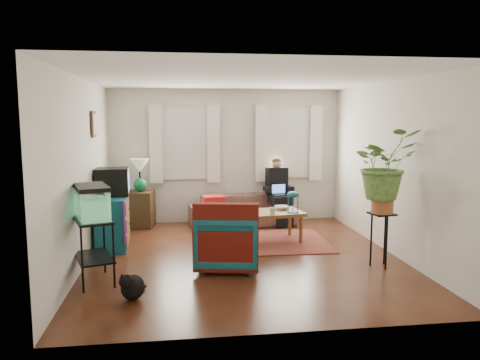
{
  "coord_description": "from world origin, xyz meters",
  "views": [
    {
      "loc": [
        -0.95,
        -6.65,
        2.04
      ],
      "look_at": [
        0.0,
        0.4,
        1.1
      ],
      "focal_mm": 35.0,
      "sensor_mm": 36.0,
      "label": 1
    }
  ],
  "objects": [
    {
      "name": "serape_throw",
      "position": [
        -0.34,
        -0.76,
        0.6
      ],
      "size": [
        0.87,
        0.35,
        0.7
      ],
      "primitive_type": "cube",
      "rotation": [
        0.0,
        0.0,
        -0.19
      ],
      "color": "#9E0A0A",
      "rests_on": "armchair"
    },
    {
      "name": "curtains_right",
      "position": [
        1.25,
        2.4,
        1.55
      ],
      "size": [
        1.36,
        0.06,
        1.5
      ],
      "primitive_type": "cube",
      "color": "white",
      "rests_on": "wall_back"
    },
    {
      "name": "curtains_left",
      "position": [
        -0.8,
        2.4,
        1.55
      ],
      "size": [
        1.36,
        0.06,
        1.5
      ],
      "primitive_type": "cube",
      "color": "white",
      "rests_on": "wall_back"
    },
    {
      "name": "snack_tray",
      "position": [
        0.13,
        0.96,
        0.53
      ],
      "size": [
        0.42,
        0.42,
        0.04
      ],
      "primitive_type": "cylinder",
      "rotation": [
        0.0,
        0.0,
        0.13
      ],
      "color": "#B21414",
      "rests_on": "coffee_table"
    },
    {
      "name": "aquarium",
      "position": [
        -2.0,
        -0.81,
        1.03
      ],
      "size": [
        0.55,
        0.74,
        0.43
      ],
      "primitive_type": "cube",
      "rotation": [
        0.0,
        0.0,
        0.32
      ],
      "color": "#7FD899",
      "rests_on": "aquarium_stand"
    },
    {
      "name": "bowl",
      "position": [
        0.8,
        0.99,
        0.53
      ],
      "size": [
        0.27,
        0.27,
        0.06
      ],
      "primitive_type": "imported",
      "rotation": [
        0.0,
        0.0,
        0.13
      ],
      "color": "white",
      "rests_on": "coffee_table"
    },
    {
      "name": "area_rug",
      "position": [
        0.49,
        0.78,
        0.01
      ],
      "size": [
        2.03,
        1.64,
        0.01
      ],
      "primitive_type": "cube",
      "rotation": [
        0.0,
        0.0,
        -0.02
      ],
      "color": "brown",
      "rests_on": "floor"
    },
    {
      "name": "ceiling",
      "position": [
        0.0,
        0.0,
        2.6
      ],
      "size": [
        4.5,
        5.0,
        0.01
      ],
      "primitive_type": "cube",
      "color": "white",
      "rests_on": "wall_back"
    },
    {
      "name": "window_left",
      "position": [
        -0.8,
        2.48,
        1.55
      ],
      "size": [
        1.08,
        0.04,
        1.38
      ],
      "primitive_type": "cube",
      "color": "white",
      "rests_on": "wall_back"
    },
    {
      "name": "aquarium_stand",
      "position": [
        -2.0,
        -0.81,
        0.41
      ],
      "size": [
        0.61,
        0.82,
        0.81
      ],
      "primitive_type": "cube",
      "rotation": [
        0.0,
        0.0,
        0.32
      ],
      "color": "black",
      "rests_on": "floor"
    },
    {
      "name": "wall_right",
      "position": [
        2.25,
        0.0,
        1.3
      ],
      "size": [
        0.01,
        5.0,
        2.6
      ],
      "primitive_type": "cube",
      "color": "silver",
      "rests_on": "floor"
    },
    {
      "name": "wall_left",
      "position": [
        -2.25,
        0.0,
        1.3
      ],
      "size": [
        0.01,
        5.0,
        2.6
      ],
      "primitive_type": "cube",
      "color": "silver",
      "rests_on": "floor"
    },
    {
      "name": "window_right",
      "position": [
        1.25,
        2.48,
        1.55
      ],
      "size": [
        1.08,
        0.04,
        1.38
      ],
      "primitive_type": "cube",
      "color": "white",
      "rests_on": "wall_back"
    },
    {
      "name": "dresser",
      "position": [
        -1.99,
        0.8,
        0.41
      ],
      "size": [
        0.5,
        0.93,
        0.82
      ],
      "primitive_type": "cube",
      "rotation": [
        0.0,
        0.0,
        0.04
      ],
      "color": "#105A60",
      "rests_on": "floor"
    },
    {
      "name": "cup_b",
      "position": [
        0.56,
        0.64,
        0.56
      ],
      "size": [
        0.12,
        0.12,
        0.1
      ],
      "primitive_type": "imported",
      "rotation": [
        0.0,
        0.0,
        0.13
      ],
      "color": "beige",
      "rests_on": "coffee_table"
    },
    {
      "name": "table_lamp",
      "position": [
        -1.65,
        2.17,
        0.97
      ],
      "size": [
        0.4,
        0.4,
        0.62
      ],
      "primitive_type": null,
      "rotation": [
        0.0,
        0.0,
        -0.16
      ],
      "color": "white",
      "rests_on": "side_table"
    },
    {
      "name": "sofa",
      "position": [
        0.27,
        2.05,
        0.39
      ],
      "size": [
        2.06,
        1.02,
        0.78
      ],
      "primitive_type": "imported",
      "rotation": [
        0.0,
        0.0,
        0.12
      ],
      "color": "brown",
      "rests_on": "floor"
    },
    {
      "name": "armchair",
      "position": [
        -0.28,
        -0.43,
        0.42
      ],
      "size": [
        0.96,
        0.91,
        0.85
      ],
      "primitive_type": "imported",
      "rotation": [
        0.0,
        0.0,
        2.96
      ],
      "color": "#106264",
      "rests_on": "floor"
    },
    {
      "name": "floor",
      "position": [
        0.0,
        0.0,
        0.0
      ],
      "size": [
        4.5,
        5.0,
        0.01
      ],
      "primitive_type": "cube",
      "color": "#4F2B14",
      "rests_on": "ground"
    },
    {
      "name": "seated_person",
      "position": [
        0.98,
        2.14,
        0.59
      ],
      "size": [
        0.57,
        0.67,
        1.18
      ],
      "primitive_type": null,
      "rotation": [
        0.0,
        0.0,
        0.12
      ],
      "color": "black",
      "rests_on": "sofa"
    },
    {
      "name": "wall_front",
      "position": [
        0.0,
        -2.5,
        1.3
      ],
      "size": [
        4.5,
        0.01,
        2.6
      ],
      "primitive_type": "cube",
      "color": "silver",
      "rests_on": "floor"
    },
    {
      "name": "wall_back",
      "position": [
        0.0,
        2.5,
        1.3
      ],
      "size": [
        4.5,
        0.01,
        2.6
      ],
      "primitive_type": "cube",
      "color": "silver",
      "rests_on": "floor"
    },
    {
      "name": "side_table",
      "position": [
        -1.65,
        2.17,
        0.34
      ],
      "size": [
        0.53,
        0.53,
        0.68
      ],
      "primitive_type": "cube",
      "rotation": [
        0.0,
        0.0,
        -0.16
      ],
      "color": "#3F2817",
      "rests_on": "floor"
    },
    {
      "name": "cup_a",
      "position": [
        0.22,
        0.69,
        0.56
      ],
      "size": [
        0.15,
        0.15,
        0.11
      ],
      "primitive_type": "imported",
      "rotation": [
        0.0,
        0.0,
        0.13
      ],
      "color": "white",
      "rests_on": "coffee_table"
    },
    {
      "name": "potted_plant",
      "position": [
        1.81,
        -0.7,
        1.28
      ],
      "size": [
        0.99,
        0.9,
        0.96
      ],
      "primitive_type": "imported",
      "rotation": [
        0.0,
        0.0,
        0.19
      ],
      "color": "#599947",
      "rests_on": "plant_stand"
    },
    {
      "name": "plant_stand",
      "position": [
        1.81,
        -0.7,
        0.38
      ],
      "size": [
        0.37,
        0.37,
        0.76
      ],
      "primitive_type": "cube",
      "rotation": [
        0.0,
        0.0,
        0.19
      ],
      "color": "black",
      "rests_on": "floor"
    },
    {
      "name": "coffee_table",
      "position": [
        0.48,
        0.84,
        0.25
      ],
      "size": [
        1.3,
        0.82,
        0.51
      ],
      "primitive_type": "cube",
      "rotation": [
        0.0,
        0.0,
        0.13
      ],
      "color": "brown",
      "rests_on": "floor"
    },
    {
      "name": "picture_frame",
      "position": [
        -2.21,
        0.85,
        1.95
      ],
      "size": [
        0.04,
        0.32,
        0.4
      ],
      "primitive_type": "cube",
      "color": "#3D2616",
      "rests_on": "wall_left"
    },
    {
      "name": "birdcage",
      "position": [
        0.92,
        0.72,
        0.68
      ],
      "size": [
        0.22,
        0.22,
        0.35
      ],
      "primitive_type": null,
      "rotation": [
        0.0,
        0.0,
        0.13
      ],
      "color": "#115B6B",
      "rests_on": "coffee_table"
    },
    {
      "name": "black_cat",
      "position": [
        -1.47,
        -1.45,
        0.17
      ],
      "size": [
        0.39,
        0.48,
        0.35
      ],
      "primitive_type": "ellipsoid",
      "rotation": [
        0.0,
        0.0,
        -0.34
      ],
      "color": "black",
      "rests_on": "floor"
    },
    {
      "name": "crt_tv",
      "position": [
        -1.98,
        0.9,
        1.04
      ],
      "size": [
        0.52,
        0.48,
        0.44
      ],
      "primitive_type": "cube",
      "rotation": [
        0.0,
        0.0,
        0.04
      ],
      "color": "black",
      "rests_on": "dresser"
    }
  ]
}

